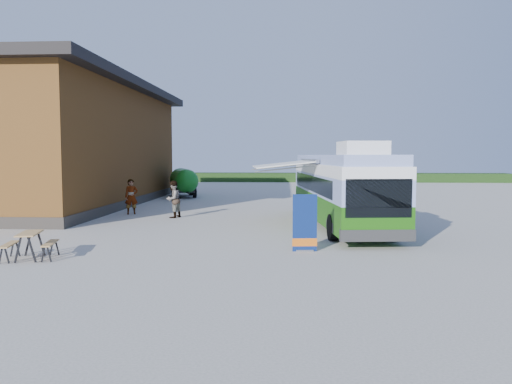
# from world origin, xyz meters

# --- Properties ---
(ground) EXTENTS (100.00, 100.00, 0.00)m
(ground) POSITION_xyz_m (0.00, 0.00, 0.00)
(ground) COLOR #BCB7AD
(ground) RESTS_ON ground
(barn) EXTENTS (9.60, 21.20, 7.50)m
(barn) POSITION_xyz_m (-10.50, 10.00, 3.59)
(barn) COLOR brown
(barn) RESTS_ON ground
(hedge) EXTENTS (40.00, 3.00, 1.00)m
(hedge) POSITION_xyz_m (8.00, 38.00, 0.50)
(hedge) COLOR #264419
(hedge) RESTS_ON ground
(bus) EXTENTS (3.66, 11.76, 3.56)m
(bus) POSITION_xyz_m (5.04, 1.83, 1.70)
(bus) COLOR #2D6C12
(bus) RESTS_ON ground
(awning) EXTENTS (2.97, 4.34, 0.51)m
(awning) POSITION_xyz_m (2.70, 2.29, 2.59)
(awning) COLOR white
(awning) RESTS_ON ground
(banner) EXTENTS (0.79, 0.24, 1.83)m
(banner) POSITION_xyz_m (3.28, -4.11, 0.75)
(banner) COLOR navy
(banner) RESTS_ON ground
(picnic_table) EXTENTS (1.64, 1.52, 0.79)m
(picnic_table) POSITION_xyz_m (-4.85, -5.80, 0.59)
(picnic_table) COLOR tan
(picnic_table) RESTS_ON ground
(person_a) EXTENTS (0.79, 0.67, 1.83)m
(person_a) POSITION_xyz_m (-5.32, 5.41, 0.91)
(person_a) COLOR #999999
(person_a) RESTS_ON ground
(person_b) EXTENTS (0.99, 1.09, 1.82)m
(person_b) POSITION_xyz_m (-2.83, 4.08, 0.91)
(person_b) COLOR #999999
(person_b) RESTS_ON ground
(slurry_tanker) EXTENTS (2.83, 5.39, 2.07)m
(slurry_tanker) POSITION_xyz_m (-4.85, 16.44, 1.19)
(slurry_tanker) COLOR #167A1E
(slurry_tanker) RESTS_ON ground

